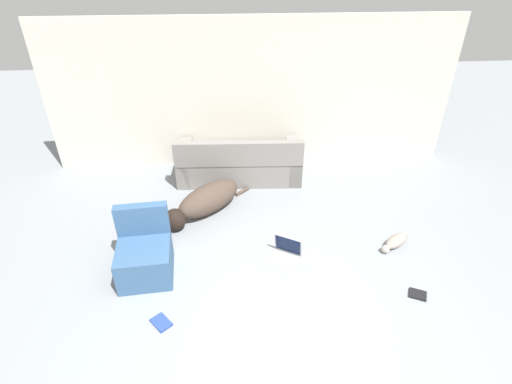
{
  "coord_description": "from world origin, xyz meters",
  "views": [
    {
      "loc": [
        -0.41,
        -2.48,
        3.35
      ],
      "look_at": [
        -0.1,
        1.69,
        0.67
      ],
      "focal_mm": 28.0,
      "sensor_mm": 36.0,
      "label": 1
    }
  ],
  "objects": [
    {
      "name": "ground_plane",
      "position": [
        0.0,
        0.0,
        0.0
      ],
      "size": [
        20.0,
        20.0,
        0.0
      ],
      "primitive_type": "plane",
      "color": "gray"
    },
    {
      "name": "laptop_open",
      "position": [
        0.23,
        1.23,
        0.09
      ],
      "size": [
        0.46,
        0.44,
        0.27
      ],
      "rotation": [
        0.0,
        0.0,
        -0.52
      ],
      "color": "#B7B7BC",
      "rests_on": "ground_plane"
    },
    {
      "name": "couch",
      "position": [
        -0.26,
        3.2,
        0.26
      ],
      "size": [
        1.99,
        0.89,
        0.79
      ],
      "rotation": [
        0.0,
        0.0,
        3.1
      ],
      "color": "gray",
      "rests_on": "ground_plane"
    },
    {
      "name": "cat",
      "position": [
        1.65,
        1.33,
        0.07
      ],
      "size": [
        0.5,
        0.38,
        0.14
      ],
      "rotation": [
        0.0,
        0.0,
        3.76
      ],
      "color": "gray",
      "rests_on": "ground_plane"
    },
    {
      "name": "dog",
      "position": [
        -0.79,
        2.25,
        0.2
      ],
      "size": [
        1.27,
        1.15,
        0.41
      ],
      "rotation": [
        0.0,
        0.0,
        3.87
      ],
      "color": "#4C3D33",
      "rests_on": "ground_plane"
    },
    {
      "name": "book_blue",
      "position": [
        -1.18,
        0.31,
        0.01
      ],
      "size": [
        0.25,
        0.26,
        0.02
      ],
      "rotation": [
        0.0,
        0.0,
        -0.88
      ],
      "color": "#28428E",
      "rests_on": "ground_plane"
    },
    {
      "name": "side_chair",
      "position": [
        -1.43,
        1.09,
        0.27
      ],
      "size": [
        0.65,
        0.69,
        0.8
      ],
      "rotation": [
        0.0,
        0.0,
        0.08
      ],
      "color": "#385B84",
      "rests_on": "ground_plane"
    },
    {
      "name": "book_black",
      "position": [
        1.6,
        0.49,
        0.01
      ],
      "size": [
        0.23,
        0.21,
        0.02
      ],
      "rotation": [
        0.0,
        0.0,
        -0.45
      ],
      "color": "black",
      "rests_on": "ground_plane"
    },
    {
      "name": "wall_back",
      "position": [
        0.0,
        3.77,
        1.21
      ],
      "size": [
        6.56,
        0.06,
        2.41
      ],
      "color": "beige",
      "rests_on": "ground_plane"
    }
  ]
}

